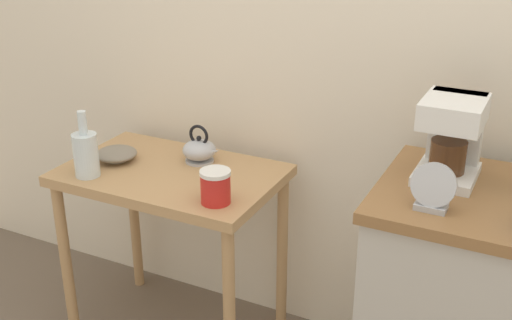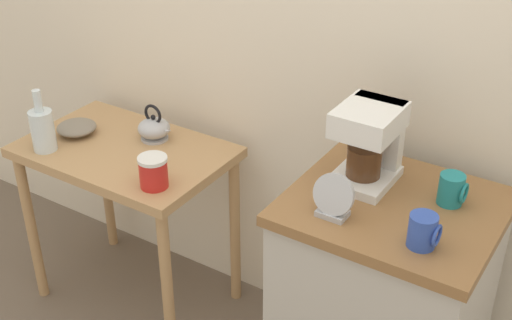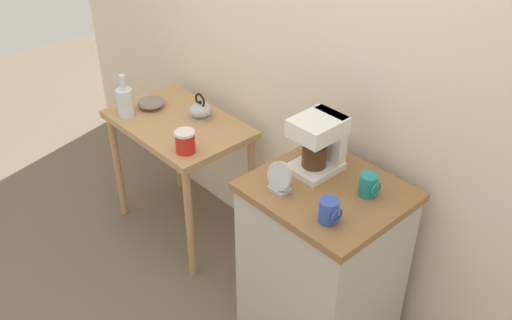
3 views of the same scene
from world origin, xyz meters
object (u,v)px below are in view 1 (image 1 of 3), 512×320
(bowl_stoneware, at_px, (116,154))
(canister_enamel, at_px, (216,187))
(glass_carafe_vase, at_px, (86,153))
(teakettle, at_px, (200,150))
(table_clock, at_px, (433,190))
(coffee_maker, at_px, (452,134))

(bowl_stoneware, height_order, canister_enamel, canister_enamel)
(bowl_stoneware, distance_m, glass_carafe_vase, 0.17)
(glass_carafe_vase, relative_size, canister_enamel, 2.13)
(bowl_stoneware, bearing_deg, teakettle, 24.75)
(glass_carafe_vase, relative_size, table_clock, 1.83)
(glass_carafe_vase, xyz_separation_m, table_clock, (1.26, -0.02, 0.13))
(canister_enamel, relative_size, table_clock, 0.86)
(canister_enamel, bearing_deg, teakettle, 129.52)
(canister_enamel, xyz_separation_m, coffee_maker, (0.72, 0.21, 0.24))
(bowl_stoneware, height_order, teakettle, teakettle)
(canister_enamel, bearing_deg, table_clock, -2.86)
(teakettle, distance_m, coffee_maker, 0.98)
(teakettle, relative_size, canister_enamel, 1.34)
(bowl_stoneware, distance_m, coffee_maker, 1.28)
(coffee_maker, bearing_deg, bowl_stoneware, -176.72)
(bowl_stoneware, height_order, glass_carafe_vase, glass_carafe_vase)
(bowl_stoneware, distance_m, table_clock, 1.28)
(coffee_maker, distance_m, table_clock, 0.26)
(glass_carafe_vase, bearing_deg, table_clock, -0.76)
(bowl_stoneware, xyz_separation_m, teakettle, (0.30, 0.14, 0.02))
(table_clock, bearing_deg, canister_enamel, 177.14)
(coffee_maker, bearing_deg, table_clock, -88.93)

